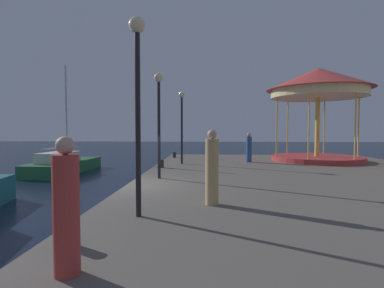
# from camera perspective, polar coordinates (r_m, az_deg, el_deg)

# --- Properties ---
(ground_plane) EXTENTS (120.00, 120.00, 0.00)m
(ground_plane) POSITION_cam_1_polar(r_m,az_deg,el_deg) (11.04, -12.33, -11.66)
(ground_plane) COLOR black
(quay_dock) EXTENTS (14.41, 25.97, 0.80)m
(quay_dock) POSITION_cam_1_polar(r_m,az_deg,el_deg) (11.43, 25.67, -9.32)
(quay_dock) COLOR #5B564F
(quay_dock) RESTS_ON ground
(sailboat_green) EXTENTS (2.56, 6.26, 6.89)m
(sailboat_green) POSITION_cam_1_polar(r_m,az_deg,el_deg) (20.61, -23.65, -3.64)
(sailboat_green) COLOR #236638
(sailboat_green) RESTS_ON ground
(carousel) EXTENTS (6.33, 6.33, 5.80)m
(carousel) POSITION_cam_1_polar(r_m,az_deg,el_deg) (20.22, 23.23, 9.36)
(carousel) COLOR #B23333
(carousel) RESTS_ON quay_dock
(lamp_post_near_edge) EXTENTS (0.36, 0.36, 4.39)m
(lamp_post_near_edge) POSITION_cam_1_polar(r_m,az_deg,el_deg) (6.68, -10.51, 11.84)
(lamp_post_near_edge) COLOR black
(lamp_post_near_edge) RESTS_ON quay_dock
(lamp_post_mid_promenade) EXTENTS (0.36, 0.36, 4.18)m
(lamp_post_mid_promenade) POSITION_cam_1_polar(r_m,az_deg,el_deg) (11.81, -6.44, 7.26)
(lamp_post_mid_promenade) COLOR black
(lamp_post_mid_promenade) RESTS_ON quay_dock
(lamp_post_far_end) EXTENTS (0.36, 0.36, 4.13)m
(lamp_post_far_end) POSITION_cam_1_polar(r_m,az_deg,el_deg) (16.89, -2.00, 5.78)
(lamp_post_far_end) COLOR black
(lamp_post_far_end) RESTS_ON quay_dock
(bollard_south) EXTENTS (0.24, 0.24, 0.40)m
(bollard_south) POSITION_cam_1_polar(r_m,az_deg,el_deg) (20.72, -3.44, -2.10)
(bollard_south) COLOR #2D2D33
(bollard_south) RESTS_ON quay_dock
(bollard_north) EXTENTS (0.24, 0.24, 0.40)m
(bollard_north) POSITION_cam_1_polar(r_m,az_deg,el_deg) (5.52, -23.01, -15.72)
(bollard_north) COLOR #2D2D33
(bollard_north) RESTS_ON quay_dock
(bollard_center) EXTENTS (0.24, 0.24, 0.40)m
(bollard_center) POSITION_cam_1_polar(r_m,az_deg,el_deg) (15.23, -5.92, -3.83)
(bollard_center) COLOR #2D2D33
(bollard_center) RESTS_ON quay_dock
(person_far_corner) EXTENTS (0.34, 0.34, 1.94)m
(person_far_corner) POSITION_cam_1_polar(r_m,az_deg,el_deg) (7.63, 3.89, -4.93)
(person_far_corner) COLOR tan
(person_far_corner) RESTS_ON quay_dock
(person_mid_promenade) EXTENTS (0.34, 0.34, 1.78)m
(person_mid_promenade) POSITION_cam_1_polar(r_m,az_deg,el_deg) (18.08, 10.96, -0.83)
(person_mid_promenade) COLOR #2D4C8C
(person_mid_promenade) RESTS_ON quay_dock
(person_by_the_water) EXTENTS (0.34, 0.34, 1.84)m
(person_by_the_water) POSITION_cam_1_polar(r_m,az_deg,el_deg) (4.31, -23.17, -11.74)
(person_by_the_water) COLOR #B23833
(person_by_the_water) RESTS_ON quay_dock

